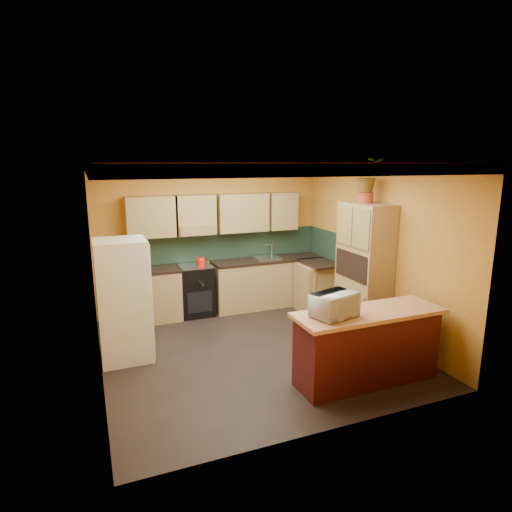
{
  "coord_description": "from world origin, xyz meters",
  "views": [
    {
      "loc": [
        -2.14,
        -5.47,
        2.71
      ],
      "look_at": [
        0.23,
        0.45,
        1.31
      ],
      "focal_mm": 30.0,
      "sensor_mm": 36.0,
      "label": 1
    }
  ],
  "objects": [
    {
      "name": "room_shell",
      "position": [
        0.02,
        0.28,
        2.09
      ],
      "size": [
        4.24,
        4.24,
        2.72
      ],
      "color": "black",
      "rests_on": "ground"
    },
    {
      "name": "base_cabinets_back",
      "position": [
        0.22,
        1.8,
        0.44
      ],
      "size": [
        3.65,
        0.6,
        0.88
      ],
      "primitive_type": "cube",
      "color": "tan",
      "rests_on": "ground"
    },
    {
      "name": "countertop_back",
      "position": [
        0.22,
        1.8,
        0.9
      ],
      "size": [
        3.65,
        0.62,
        0.04
      ],
      "primitive_type": "cube",
      "color": "black",
      "rests_on": "base_cabinets_back"
    },
    {
      "name": "stove",
      "position": [
        -0.4,
        1.8,
        0.46
      ],
      "size": [
        0.58,
        0.58,
        0.91
      ],
      "primitive_type": "cube",
      "color": "black",
      "rests_on": "ground"
    },
    {
      "name": "kettle",
      "position": [
        -0.3,
        1.75,
        1.0
      ],
      "size": [
        0.2,
        0.2,
        0.18
      ],
      "primitive_type": null,
      "rotation": [
        0.0,
        0.0,
        0.21
      ],
      "color": "red",
      "rests_on": "stove"
    },
    {
      "name": "sink",
      "position": [
        1.0,
        1.8,
        0.94
      ],
      "size": [
        0.48,
        0.4,
        0.03
      ],
      "primitive_type": "cube",
      "color": "silver",
      "rests_on": "countertop_back"
    },
    {
      "name": "base_cabinets_right",
      "position": [
        1.8,
        1.16,
        0.44
      ],
      "size": [
        0.6,
        0.8,
        0.88
      ],
      "primitive_type": "cube",
      "color": "tan",
      "rests_on": "ground"
    },
    {
      "name": "countertop_right",
      "position": [
        1.8,
        1.16,
        0.9
      ],
      "size": [
        0.62,
        0.8,
        0.04
      ],
      "primitive_type": "cube",
      "color": "black",
      "rests_on": "base_cabinets_right"
    },
    {
      "name": "fridge",
      "position": [
        -1.75,
        0.42,
        0.85
      ],
      "size": [
        0.68,
        0.66,
        1.7
      ],
      "primitive_type": "cube",
      "color": "white",
      "rests_on": "ground"
    },
    {
      "name": "pantry",
      "position": [
        1.85,
        -0.06,
        1.05
      ],
      "size": [
        0.48,
        0.9,
        2.1
      ],
      "primitive_type": "cube",
      "color": "tan",
      "rests_on": "ground"
    },
    {
      "name": "fern_pot",
      "position": [
        1.85,
        -0.01,
        2.18
      ],
      "size": [
        0.22,
        0.22,
        0.16
      ],
      "primitive_type": "cylinder",
      "color": "#993A25",
      "rests_on": "pantry"
    },
    {
      "name": "fern",
      "position": [
        1.85,
        -0.01,
        2.52
      ],
      "size": [
        0.58,
        0.54,
        0.51
      ],
      "primitive_type": "imported",
      "rotation": [
        0.0,
        0.0,
        -0.39
      ],
      "color": "tan",
      "rests_on": "fern_pot"
    },
    {
      "name": "breakfast_bar",
      "position": [
        0.99,
        -1.38,
        0.44
      ],
      "size": [
        1.8,
        0.55,
        0.88
      ],
      "primitive_type": "cube",
      "color": "#4A1411",
      "rests_on": "ground"
    },
    {
      "name": "bar_top",
      "position": [
        0.99,
        -1.38,
        0.91
      ],
      "size": [
        1.9,
        0.65,
        0.05
      ],
      "primitive_type": "cube",
      "color": "#B37957",
      "rests_on": "breakfast_bar"
    },
    {
      "name": "microwave",
      "position": [
        0.49,
        -1.38,
        1.07
      ],
      "size": [
        0.6,
        0.48,
        0.29
      ],
      "primitive_type": "imported",
      "rotation": [
        0.0,
        0.0,
        0.28
      ],
      "color": "white",
      "rests_on": "bar_top"
    }
  ]
}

